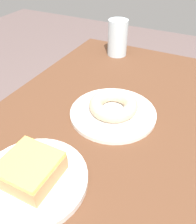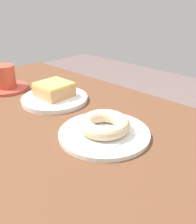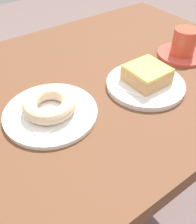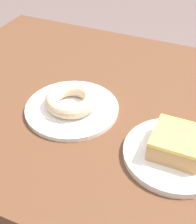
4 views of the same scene
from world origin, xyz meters
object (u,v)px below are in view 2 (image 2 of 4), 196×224
Objects in this scene: plate_sugar_ring at (104,133)px; donut_sugar_ring at (104,124)px; donut_glazed_square at (54,89)px; plate_glazed_square at (55,99)px; coffee_cup at (6,80)px.

donut_sugar_ring is (0.00, 0.00, 0.03)m from plate_sugar_ring.
plate_glazed_square is at bearing 0.00° from donut_glazed_square.
donut_glazed_square is (-0.26, 0.05, 0.01)m from donut_sugar_ring.
donut_sugar_ring is at bearing -11.11° from donut_glazed_square.
donut_sugar_ring is 1.26× the size of donut_glazed_square.
plate_glazed_square is at bearing 14.22° from coffee_cup.
coffee_cup is (-0.21, -0.05, 0.03)m from plate_glazed_square.
coffee_cup is (-0.47, -0.00, 0.03)m from plate_sugar_ring.
plate_sugar_ring is at bearing 0.26° from coffee_cup.
plate_sugar_ring is at bearing 0.00° from donut_sugar_ring.
donut_glazed_square is 0.22m from coffee_cup.
donut_glazed_square is (-0.26, 0.05, 0.03)m from plate_sugar_ring.
plate_sugar_ring is 0.27m from plate_glazed_square.
coffee_cup reaches higher than plate_glazed_square.
donut_sugar_ring reaches higher than plate_glazed_square.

